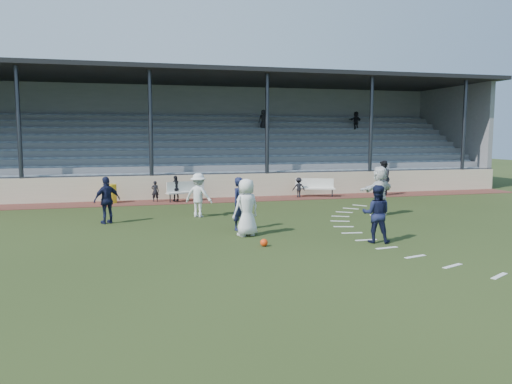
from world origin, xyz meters
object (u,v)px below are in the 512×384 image
Objects in this scene: bench_left at (186,189)px; player_white_lead at (246,207)px; bench_right at (315,186)px; trash_bin at (111,194)px; football at (264,243)px; player_navy_lead at (240,204)px; official at (383,178)px.

player_white_lead is (0.87, -8.98, 0.34)m from bench_left.
bench_right is 2.25× the size of trash_bin.
football is at bearing 73.98° from player_white_lead.
player_white_lead is at bearing -125.50° from player_navy_lead.
player_navy_lead is (0.04, 1.04, -0.02)m from player_white_lead.
football is 0.12× the size of player_white_lead.
player_white_lead reaches higher than football.
player_navy_lead is (0.91, -7.95, 0.32)m from bench_left.
bench_left is 9.03m from player_white_lead.
trash_bin is 4.03× the size of football.
official is at bearing 4.96° from player_navy_lead.
player_navy_lead reaches higher than football.
player_navy_lead reaches higher than trash_bin.
bench_left is at bearing -64.97° from official.
bench_right is 10.76m from player_white_lead.
trash_bin is 10.13m from player_white_lead.
official is at bearing -158.69° from player_white_lead.
bench_left is 2.26× the size of trash_bin.
bench_left is 6.74m from bench_right.
trash_bin is at bearing 159.23° from bench_left.
player_white_lead is 1.04m from player_navy_lead.
bench_left is 1.10× the size of player_white_lead.
player_white_lead is (4.42, -9.11, 0.45)m from trash_bin.
official is (3.73, -0.38, 0.36)m from bench_right.
football is at bearing -15.74° from official.
bench_left is 9.12× the size of football.
official reaches higher than player_navy_lead.
official is (14.01, -0.48, 0.48)m from trash_bin.
football is at bearing -67.02° from trash_bin.
bench_right is 1.08× the size of official.
bench_right is 12.09m from football.
player_white_lead reaches higher than bench_right.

